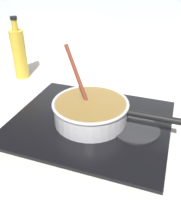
% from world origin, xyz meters
% --- Properties ---
extents(ground, '(2.40, 1.60, 0.04)m').
position_xyz_m(ground, '(0.00, 0.00, -0.02)').
color(ground, beige).
extents(backsplash_wall, '(2.40, 0.02, 0.55)m').
position_xyz_m(backsplash_wall, '(0.00, 0.79, 0.28)').
color(backsplash_wall, silver).
rests_on(backsplash_wall, ground).
extents(hob_plate, '(0.56, 0.48, 0.01)m').
position_xyz_m(hob_plate, '(-0.05, 0.11, 0.01)').
color(hob_plate, black).
rests_on(hob_plate, ground).
extents(burner_ring, '(0.17, 0.17, 0.01)m').
position_xyz_m(burner_ring, '(-0.05, 0.11, 0.02)').
color(burner_ring, '#592D0C').
rests_on(burner_ring, hob_plate).
extents(spare_burner, '(0.17, 0.17, 0.01)m').
position_xyz_m(spare_burner, '(0.12, 0.11, 0.01)').
color(spare_burner, '#262628').
rests_on(spare_burner, hob_plate).
extents(cooking_pan, '(0.44, 0.27, 0.25)m').
position_xyz_m(cooking_pan, '(-0.04, 0.11, 0.05)').
color(cooking_pan, silver).
rests_on(cooking_pan, hob_plate).
extents(oil_bottle, '(0.07, 0.07, 0.29)m').
position_xyz_m(oil_bottle, '(-0.51, 0.38, 0.12)').
color(oil_bottle, gold).
rests_on(oil_bottle, ground).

